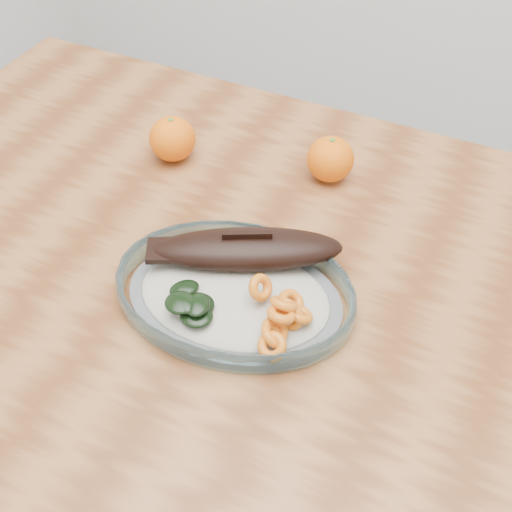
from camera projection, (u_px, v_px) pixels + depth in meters
name	position (u px, v px, depth m)	size (l,w,h in m)	color
dining_table	(238.00, 323.00, 0.87)	(1.20, 0.80, 0.75)	brown
plated_meal	(235.00, 288.00, 0.75)	(0.58, 0.58, 0.08)	white
orange_left	(172.00, 139.00, 0.94)	(0.07, 0.07, 0.07)	#FF4E05
orange_right	(330.00, 159.00, 0.90)	(0.07, 0.07, 0.07)	#FF4E05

